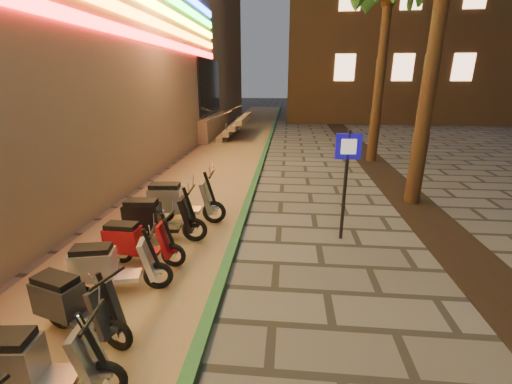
# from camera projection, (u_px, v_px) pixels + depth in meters

# --- Properties ---
(parking_strip) EXTENTS (3.40, 60.00, 0.01)m
(parking_strip) POSITION_uv_depth(u_px,v_px,m) (214.00, 169.00, 12.87)
(parking_strip) COLOR #8C7251
(parking_strip) RESTS_ON ground
(green_curb) EXTENTS (0.18, 60.00, 0.10)m
(green_curb) POSITION_uv_depth(u_px,v_px,m) (259.00, 169.00, 12.70)
(green_curb) COLOR #225C2E
(green_curb) RESTS_ON ground
(planting_strip) EXTENTS (1.20, 40.00, 0.02)m
(planting_strip) POSITION_uv_depth(u_px,v_px,m) (441.00, 232.00, 7.59)
(planting_strip) COLOR black
(planting_strip) RESTS_ON ground
(palm_d) EXTENTS (2.97, 3.02, 7.16)m
(palm_d) POSITION_uv_depth(u_px,v_px,m) (388.00, 0.00, 12.33)
(palm_d) COLOR #472D19
(palm_d) RESTS_ON ground
(pedestrian_sign) EXTENTS (0.51, 0.10, 2.31)m
(pedestrian_sign) POSITION_uv_depth(u_px,v_px,m) (346.00, 171.00, 6.85)
(pedestrian_sign) COLOR black
(pedestrian_sign) RESTS_ON ground
(scooter_4) EXTENTS (1.53, 0.59, 1.08)m
(scooter_4) POSITION_uv_depth(u_px,v_px,m) (31.00, 364.00, 3.51)
(scooter_4) COLOR black
(scooter_4) RESTS_ON ground
(scooter_5) EXTENTS (1.50, 0.79, 1.07)m
(scooter_5) POSITION_uv_depth(u_px,v_px,m) (72.00, 304.00, 4.44)
(scooter_5) COLOR black
(scooter_5) RESTS_ON ground
(scooter_6) EXTENTS (1.52, 0.71, 1.07)m
(scooter_6) POSITION_uv_depth(u_px,v_px,m) (110.00, 266.00, 5.34)
(scooter_6) COLOR black
(scooter_6) RESTS_ON ground
(scooter_7) EXTENTS (1.47, 0.52, 1.04)m
(scooter_7) POSITION_uv_depth(u_px,v_px,m) (135.00, 242.00, 6.17)
(scooter_7) COLOR black
(scooter_7) RESTS_ON ground
(scooter_8) EXTENTS (1.70, 0.59, 1.19)m
(scooter_8) POSITION_uv_depth(u_px,v_px,m) (155.00, 218.00, 7.04)
(scooter_8) COLOR black
(scooter_8) RESTS_ON ground
(scooter_9) EXTENTS (1.79, 0.63, 1.26)m
(scooter_9) POSITION_uv_depth(u_px,v_px,m) (177.00, 201.00, 7.94)
(scooter_9) COLOR black
(scooter_9) RESTS_ON ground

